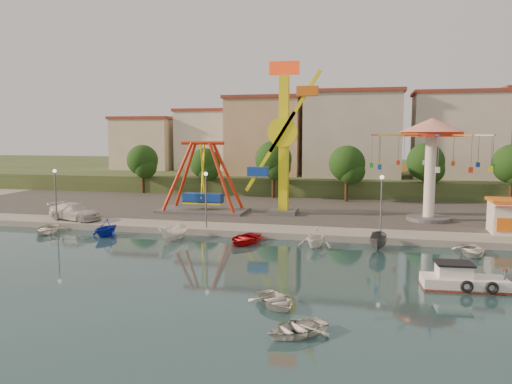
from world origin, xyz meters
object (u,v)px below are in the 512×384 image
(kamikaze_tower, at_px, (286,142))
(van, at_px, (75,212))
(cabin_motorboat, at_px, (462,281))
(wave_swinger, at_px, (431,146))
(pirate_ship_ride, at_px, (203,179))
(rowboat_a, at_px, (276,300))

(kamikaze_tower, xyz_separation_m, van, (-20.59, -8.24, -7.07))
(kamikaze_tower, xyz_separation_m, cabin_motorboat, (14.63, -21.70, -8.06))
(cabin_motorboat, xyz_separation_m, van, (-35.22, 13.46, 0.99))
(wave_swinger, distance_m, cabin_motorboat, 22.62)
(pirate_ship_ride, bearing_deg, cabin_motorboat, -41.78)
(cabin_motorboat, distance_m, rowboat_a, 11.95)
(kamikaze_tower, bearing_deg, rowboat_a, -81.48)
(kamikaze_tower, bearing_deg, pirate_ship_ride, -178.88)
(kamikaze_tower, height_order, van, kamikaze_tower)
(pirate_ship_ride, distance_m, rowboat_a, 30.61)
(cabin_motorboat, bearing_deg, van, 154.55)
(pirate_ship_ride, distance_m, wave_swinger, 24.62)
(cabin_motorboat, bearing_deg, wave_swinger, 84.80)
(kamikaze_tower, relative_size, wave_swinger, 1.42)
(pirate_ship_ride, height_order, cabin_motorboat, pirate_ship_ride)
(pirate_ship_ride, xyz_separation_m, rowboat_a, (13.55, -27.15, -4.05))
(pirate_ship_ride, height_order, kamikaze_tower, kamikaze_tower)
(wave_swinger, bearing_deg, pirate_ship_ride, 179.40)
(pirate_ship_ride, height_order, van, pirate_ship_ride)
(kamikaze_tower, bearing_deg, wave_swinger, -1.69)
(pirate_ship_ride, distance_m, van, 14.06)
(wave_swinger, bearing_deg, van, -167.59)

